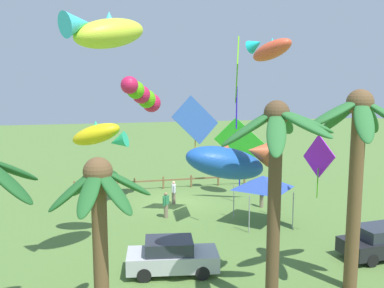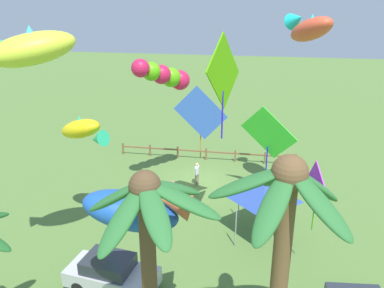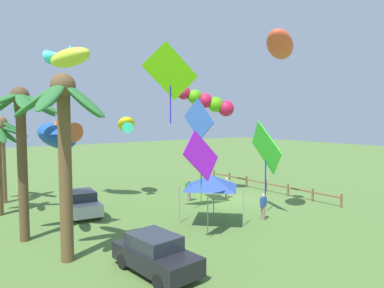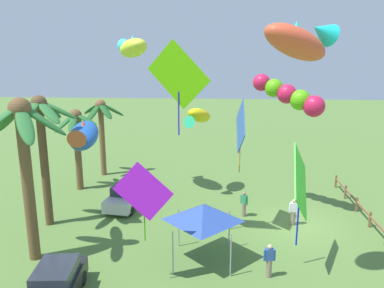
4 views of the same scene
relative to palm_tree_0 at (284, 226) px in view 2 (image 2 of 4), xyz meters
The scene contains 18 objects.
ground_plane 15.47m from the palm_tree_0, 71.77° to the right, with size 120.00×120.00×0.00m, color #567A38.
palm_tree_0 is the anchor object (origin of this frame).
palm_tree_1 3.82m from the palm_tree_0, 13.40° to the left, with size 4.10×4.01×7.57m.
rail_fence 19.00m from the palm_tree_0, 75.49° to the right, with size 13.45×0.12×0.95m.
parked_car_0 8.87m from the palm_tree_0, 24.43° to the right, with size 4.11×2.25×1.51m.
spectator_0 12.33m from the palm_tree_0, 94.54° to the right, with size 0.28×0.55×1.59m.
spectator_1 14.96m from the palm_tree_0, 70.98° to the right, with size 0.26×0.55×1.59m.
spectator_2 12.93m from the palm_tree_0, 61.98° to the right, with size 0.42×0.45×1.59m.
festival_tent 8.88m from the palm_tree_0, 87.71° to the right, with size 2.86×2.86×2.85m.
kite_diamond_0 7.91m from the palm_tree_0, 70.43° to the right, with size 1.15×3.22×4.72m.
kite_fish_1 12.11m from the palm_tree_0, 38.44° to the right, with size 3.19×2.21×1.64m.
kite_diamond_2 12.74m from the palm_tree_0, 89.23° to the right, with size 3.38×1.11×4.84m.
kite_diamond_3 10.83m from the palm_tree_0, 68.89° to the right, with size 2.90×0.34×4.05m.
kite_diamond_4 6.31m from the palm_tree_0, 106.97° to the right, with size 0.48×2.47×3.46m.
kite_fish_5 10.67m from the palm_tree_0, 19.08° to the right, with size 3.77×3.03×1.68m.
kite_fish_6 4.86m from the palm_tree_0, 13.48° to the right, with size 3.98×2.14×1.89m.
kite_fish_7 12.79m from the palm_tree_0, 96.95° to the right, with size 2.86×3.55×1.99m.
kite_tube_8 14.79m from the palm_tree_0, 63.23° to the right, with size 2.85×4.02×2.36m.
Camera 2 is at (-3.53, 23.47, 11.88)m, focal length 36.63 mm.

